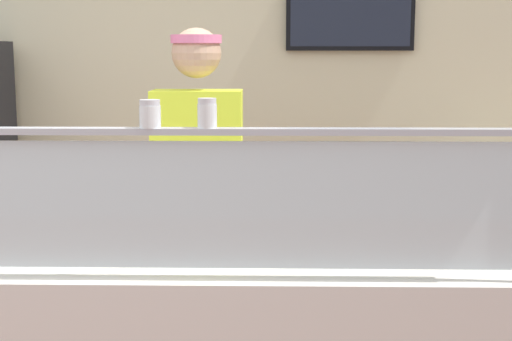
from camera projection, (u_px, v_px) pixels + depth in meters
The scene contains 7 objects.
shop_rear_unit at pixel (251, 102), 4.56m from camera, with size 6.43×0.13×2.70m.
sneeze_guard at pixel (229, 186), 2.33m from camera, with size 1.85×0.06×0.48m.
pizza_tray at pixel (177, 245), 2.74m from camera, with size 0.41×0.41×0.04m.
pizza_server at pixel (184, 241), 2.72m from camera, with size 0.07×0.28×0.01m, color #ADAFB7.
parmesan_shaker at pixel (150, 116), 2.30m from camera, with size 0.07×0.07×0.09m.
pepper_flake_shaker at pixel (207, 115), 2.30m from camera, with size 0.06×0.06×0.09m.
worker_figure at pixel (199, 205), 3.26m from camera, with size 0.41×0.50×1.76m.
Camera 1 is at (1.15, -2.23, 1.67)m, focal length 53.05 mm.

